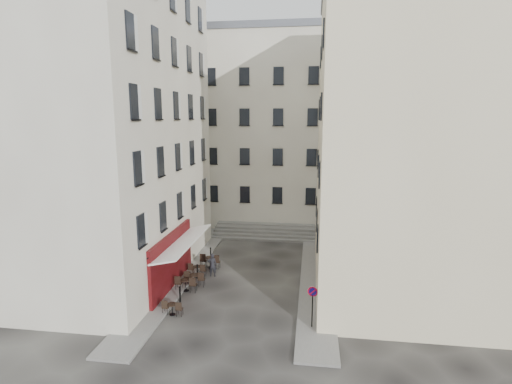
% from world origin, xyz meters
% --- Properties ---
extents(ground, '(90.00, 90.00, 0.00)m').
position_xyz_m(ground, '(0.00, 0.00, 0.00)').
color(ground, black).
rests_on(ground, ground).
extents(sidewalk_left, '(2.00, 22.00, 0.12)m').
position_xyz_m(sidewalk_left, '(-4.50, 4.00, 0.06)').
color(sidewalk_left, slate).
rests_on(sidewalk_left, ground).
extents(sidewalk_right, '(2.00, 18.00, 0.12)m').
position_xyz_m(sidewalk_right, '(4.50, 3.00, 0.06)').
color(sidewalk_right, slate).
rests_on(sidewalk_right, ground).
extents(building_left, '(12.20, 16.20, 20.60)m').
position_xyz_m(building_left, '(-10.50, 3.00, 10.31)').
color(building_left, '#BFB5A3').
rests_on(building_left, ground).
extents(building_right, '(12.20, 14.20, 18.60)m').
position_xyz_m(building_right, '(10.50, 3.50, 9.31)').
color(building_right, beige).
rests_on(building_right, ground).
extents(building_back, '(18.20, 10.20, 18.60)m').
position_xyz_m(building_back, '(-1.00, 19.00, 9.31)').
color(building_back, '#BFB5A3').
rests_on(building_back, ground).
extents(cafe_storefront, '(1.74, 7.30, 3.50)m').
position_xyz_m(cafe_storefront, '(-4.32, 1.00, 1.88)').
color(cafe_storefront, '#44090A').
rests_on(cafe_storefront, ground).
extents(stone_steps, '(9.00, 3.15, 0.80)m').
position_xyz_m(stone_steps, '(0.00, 12.57, 0.40)').
color(stone_steps, '#575553').
rests_on(stone_steps, ground).
extents(bollard_near, '(0.12, 0.12, 0.98)m').
position_xyz_m(bollard_near, '(-3.25, -1.00, 0.53)').
color(bollard_near, black).
rests_on(bollard_near, ground).
extents(bollard_mid, '(0.12, 0.12, 0.98)m').
position_xyz_m(bollard_mid, '(-3.25, 2.50, 0.53)').
color(bollard_mid, black).
rests_on(bollard_mid, ground).
extents(bollard_far, '(0.12, 0.12, 0.98)m').
position_xyz_m(bollard_far, '(-3.25, 6.00, 0.53)').
color(bollard_far, black).
rests_on(bollard_far, ground).
extents(no_parking_sign, '(0.51, 0.12, 2.26)m').
position_xyz_m(no_parking_sign, '(4.26, -2.93, 1.60)').
color(no_parking_sign, black).
rests_on(no_parking_sign, ground).
extents(bistro_table_a, '(1.14, 0.54, 0.80)m').
position_xyz_m(bistro_table_a, '(-3.15, -2.53, 0.41)').
color(bistro_table_a, black).
rests_on(bistro_table_a, ground).
extents(bistro_table_b, '(1.35, 0.63, 0.95)m').
position_xyz_m(bistro_table_b, '(-3.36, 0.46, 0.48)').
color(bistro_table_b, black).
rests_on(bistro_table_b, ground).
extents(bistro_table_c, '(1.32, 0.62, 0.93)m').
position_xyz_m(bistro_table_c, '(-3.08, 1.33, 0.48)').
color(bistro_table_c, black).
rests_on(bistro_table_c, ground).
extents(bistro_table_d, '(1.20, 0.56, 0.84)m').
position_xyz_m(bistro_table_d, '(-3.37, 2.91, 0.43)').
color(bistro_table_d, black).
rests_on(bistro_table_d, ground).
extents(bistro_table_e, '(1.43, 0.67, 1.00)m').
position_xyz_m(bistro_table_e, '(-2.87, 4.42, 0.51)').
color(bistro_table_e, black).
rests_on(bistro_table_e, ground).
extents(pedestrian, '(0.62, 0.44, 1.59)m').
position_xyz_m(pedestrian, '(-2.35, 2.99, 0.79)').
color(pedestrian, black).
rests_on(pedestrian, ground).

